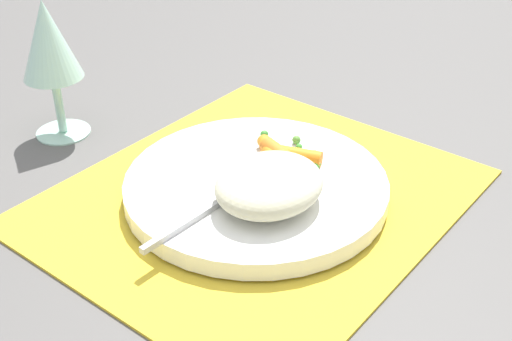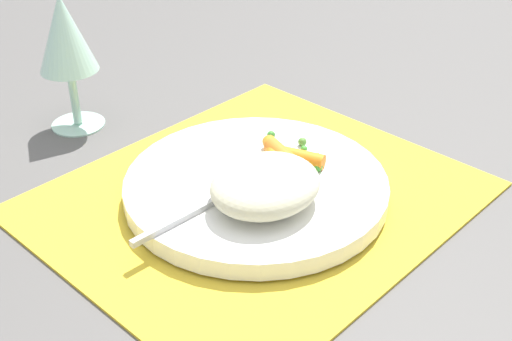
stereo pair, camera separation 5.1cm
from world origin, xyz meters
name	(u,v)px [view 2 (the right image)]	position (x,y,z in m)	size (l,w,h in m)	color
ground_plane	(256,199)	(0.00, 0.00, 0.00)	(2.40, 2.40, 0.00)	#565451
placemat	(256,197)	(0.00, 0.00, 0.00)	(0.40, 0.35, 0.01)	gold
plate	(256,187)	(0.00, 0.00, 0.01)	(0.26, 0.26, 0.02)	white
rice_mound	(265,185)	(-0.02, -0.03, 0.04)	(0.11, 0.09, 0.04)	beige
carrot_portion	(288,158)	(0.04, 0.00, 0.03)	(0.06, 0.08, 0.02)	orange
pea_scatter	(291,157)	(0.05, 0.00, 0.03)	(0.08, 0.09, 0.01)	#569337
fork	(229,191)	(-0.04, 0.00, 0.03)	(0.19, 0.02, 0.01)	silver
wine_glass	(65,37)	(-0.03, 0.26, 0.11)	(0.07, 0.07, 0.16)	#B2E0CC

